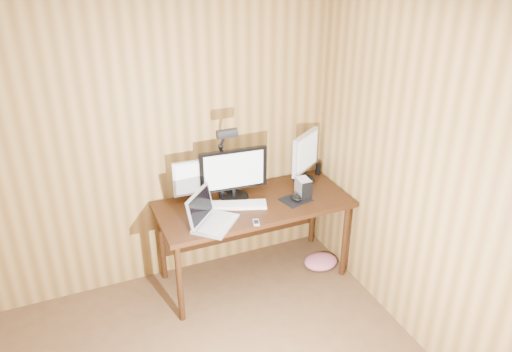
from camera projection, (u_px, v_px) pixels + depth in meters
room_shell at (204, 309)px, 2.25m from camera, size 4.00×4.00×4.00m
desk at (250, 211)px, 4.26m from camera, size 1.60×0.70×0.75m
monitor_center at (233, 174)px, 4.11m from camera, size 0.57×0.25×0.45m
monitor_left at (194, 181)px, 4.05m from camera, size 0.34×0.16×0.39m
monitor_right at (305, 156)px, 4.40m from camera, size 0.36×0.26×0.46m
laptop at (209, 217)px, 3.82m from camera, size 0.46×0.46×0.26m
keyboard at (237, 205)px, 4.09m from camera, size 0.50×0.29×0.02m
mousepad at (296, 200)px, 4.19m from camera, size 0.27×0.24×0.00m
mouse at (296, 197)px, 4.18m from camera, size 0.08×0.13×0.04m
hard_drive at (303, 188)px, 4.22m from camera, size 0.10×0.15×0.16m
phone at (256, 222)px, 3.86m from camera, size 0.07×0.10×0.01m
speaker at (318, 169)px, 4.60m from camera, size 0.05×0.05×0.11m
desk_lamp at (224, 152)px, 4.01m from camera, size 0.16×0.23×0.70m
fabric_pile at (321, 262)px, 4.58m from camera, size 0.37×0.33×0.10m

